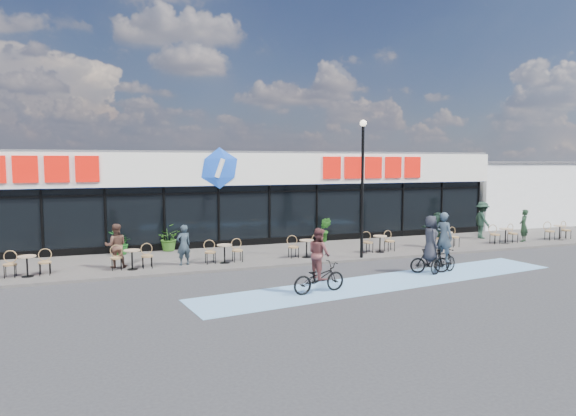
{
  "coord_description": "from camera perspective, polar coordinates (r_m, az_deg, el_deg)",
  "views": [
    {
      "loc": [
        -5.19,
        -16.53,
        4.13
      ],
      "look_at": [
        2.18,
        3.5,
        2.17
      ],
      "focal_mm": 32.0,
      "sensor_mm": 36.0,
      "label": 1
    }
  ],
  "objects": [
    {
      "name": "ground",
      "position": [
        17.81,
        -2.71,
        -8.17
      ],
      "size": [
        120.0,
        120.0,
        0.0
      ],
      "primitive_type": "plane",
      "color": "#28282B",
      "rests_on": "ground"
    },
    {
      "name": "cyclist_c",
      "position": [
        16.17,
        3.46,
        -6.67
      ],
      "size": [
        1.91,
        0.93,
        2.06
      ],
      "color": "black",
      "rests_on": "ground"
    },
    {
      "name": "bistro_set_2",
      "position": [
        20.1,
        -16.95,
        -5.22
      ],
      "size": [
        1.54,
        0.62,
        0.9
      ],
      "color": "tan",
      "rests_on": "sidewalk"
    },
    {
      "name": "lamp_post",
      "position": [
        21.42,
        8.27,
        3.38
      ],
      "size": [
        0.28,
        0.28,
        5.71
      ],
      "color": "black",
      "rests_on": "sidewalk"
    },
    {
      "name": "cyclist_b",
      "position": [
        19.66,
        15.53,
        -4.32
      ],
      "size": [
        1.54,
        0.94,
        2.14
      ],
      "color": "black",
      "rests_on": "ground"
    },
    {
      "name": "bistro_set_8",
      "position": [
        29.86,
        27.82,
        -2.24
      ],
      "size": [
        1.54,
        0.62,
        0.9
      ],
      "color": "tan",
      "rests_on": "sidewalk"
    },
    {
      "name": "potted_plant_right",
      "position": [
        25.67,
        4.04,
        -2.42
      ],
      "size": [
        0.85,
        0.81,
        1.22
      ],
      "primitive_type": "imported",
      "rotation": [
        0.0,
        0.0,
        5.74
      ],
      "color": "#235D1A",
      "rests_on": "sidewalk"
    },
    {
      "name": "bistro_set_5",
      "position": [
        23.17,
        10.07,
        -3.71
      ],
      "size": [
        1.54,
        0.62,
        0.9
      ],
      "color": "tan",
      "rests_on": "sidewalk"
    },
    {
      "name": "bistro_set_1",
      "position": [
        20.23,
        -26.97,
        -5.51
      ],
      "size": [
        1.54,
        0.62,
        0.9
      ],
      "color": "tan",
      "rests_on": "sidewalk"
    },
    {
      "name": "potted_plant_left",
      "position": [
        23.28,
        -18.12,
        -3.69
      ],
      "size": [
        1.22,
        1.23,
        1.04
      ],
      "primitive_type": "imported",
      "rotation": [
        0.0,
        0.0,
        3.99
      ],
      "color": "#1A5B1C",
      "rests_on": "sidewalk"
    },
    {
      "name": "bistro_set_7",
      "position": [
        27.36,
        22.88,
        -2.67
      ],
      "size": [
        1.54,
        0.62,
        0.9
      ],
      "color": "tan",
      "rests_on": "sidewalk"
    },
    {
      "name": "pedestrian_a",
      "position": [
        25.04,
        16.21,
        -2.31
      ],
      "size": [
        0.85,
        1.61,
        1.66
      ],
      "primitive_type": "imported",
      "rotation": [
        0.0,
        0.0,
        -1.32
      ],
      "color": "black",
      "rests_on": "sidewalk"
    },
    {
      "name": "bistro_set_4",
      "position": [
        21.64,
        1.99,
        -4.26
      ],
      "size": [
        1.54,
        0.62,
        0.9
      ],
      "color": "tan",
      "rests_on": "sidewalk"
    },
    {
      "name": "neighbour_building",
      "position": [
        37.71,
        22.81,
        1.69
      ],
      "size": [
        9.2,
        7.2,
        4.11
      ],
      "color": "white",
      "rests_on": "ground"
    },
    {
      "name": "patron_left",
      "position": [
        20.32,
        -11.52,
        -4.04
      ],
      "size": [
        0.66,
        0.52,
        1.58
      ],
      "primitive_type": "imported",
      "rotation": [
        0.0,
        0.0,
        3.43
      ],
      "color": "#27343D",
      "rests_on": "sidewalk"
    },
    {
      "name": "building",
      "position": [
        27.02,
        -9.08,
        1.38
      ],
      "size": [
        30.6,
        6.57,
        4.75
      ],
      "color": "black",
      "rests_on": "ground"
    },
    {
      "name": "sidewalk",
      "position": [
        22.04,
        -6.25,
        -5.45
      ],
      "size": [
        44.0,
        5.0,
        0.1
      ],
      "primitive_type": "cube",
      "color": "#4F4B46",
      "rests_on": "ground"
    },
    {
      "name": "patron_right",
      "position": [
        20.52,
        -18.59,
        -3.99
      ],
      "size": [
        0.84,
        0.67,
        1.67
      ],
      "primitive_type": "imported",
      "rotation": [
        0.0,
        0.0,
        3.1
      ],
      "color": "brown",
      "rests_on": "sidewalk"
    },
    {
      "name": "pedestrian_b",
      "position": [
        28.61,
        20.78,
        -1.26
      ],
      "size": [
        0.97,
        1.37,
        1.92
      ],
      "primitive_type": "imported",
      "rotation": [
        0.0,
        0.0,
        1.35
      ],
      "color": "#1A3024",
      "rests_on": "sidewalk"
    },
    {
      "name": "bike_lane",
      "position": [
        18.09,
        11.06,
        -8.03
      ],
      "size": [
        14.17,
        4.13,
        0.01
      ],
      "primitive_type": "cube",
      "rotation": [
        0.0,
        0.0,
        0.14
      ],
      "color": "#6696C1",
      "rests_on": "ground"
    },
    {
      "name": "bistro_set_3",
      "position": [
        20.59,
        -7.12,
        -4.79
      ],
      "size": [
        1.54,
        0.62,
        0.9
      ],
      "color": "tan",
      "rests_on": "sidewalk"
    },
    {
      "name": "bistro_set_6",
      "position": [
        25.11,
        17.01,
        -3.17
      ],
      "size": [
        1.54,
        0.62,
        0.9
      ],
      "color": "tan",
      "rests_on": "sidewalk"
    },
    {
      "name": "cyclist_a",
      "position": [
        19.75,
        16.9,
        -4.46
      ],
      "size": [
        1.59,
        0.92,
        2.27
      ],
      "color": "black",
      "rests_on": "ground"
    },
    {
      "name": "potted_plant_mid",
      "position": [
        23.69,
        -13.28,
        -3.24
      ],
      "size": [
        1.41,
        1.39,
        1.18
      ],
      "primitive_type": "imported",
      "rotation": [
        0.0,
        0.0,
        2.43
      ],
      "color": "#2F601B",
      "rests_on": "sidewalk"
    },
    {
      "name": "pedestrian_c",
      "position": [
        28.29,
        24.71,
        -1.78
      ],
      "size": [
        0.7,
        0.62,
        1.61
      ],
      "primitive_type": "imported",
      "rotation": [
        0.0,
        0.0,
        3.64
      ],
      "color": "black",
      "rests_on": "sidewalk"
    }
  ]
}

